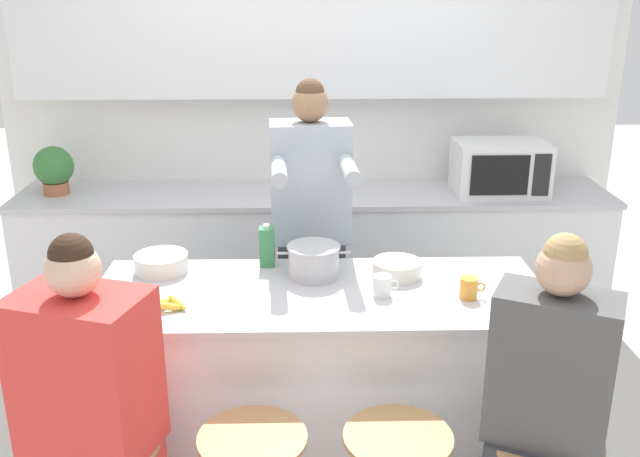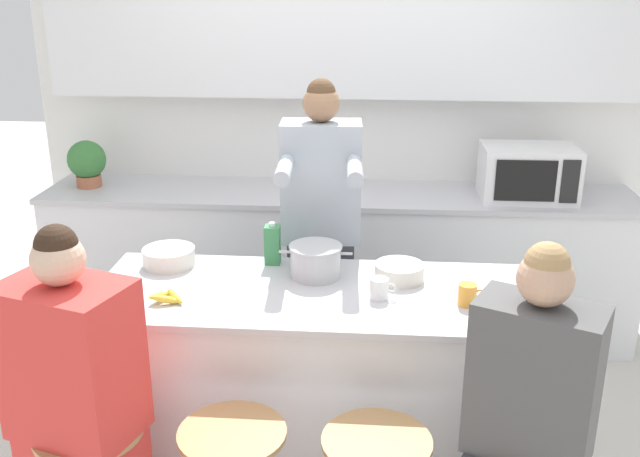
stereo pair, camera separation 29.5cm
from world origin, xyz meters
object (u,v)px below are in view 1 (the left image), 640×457
Objects in this scene: coffee_cup_near at (469,288)px; potted_plant at (54,169)px; fruit_bowl at (397,269)px; juice_carton at (267,246)px; kitchen_island at (320,384)px; microwave at (500,167)px; coffee_cup_far at (382,286)px; banana_bunch at (169,304)px; person_cooking at (311,255)px; cooking_pot at (314,261)px; person_wrapped_blanket at (94,440)px; person_seated_near at (542,441)px.

potted_plant is (-2.14, 1.50, 0.12)m from coffee_cup_near.
juice_carton reaches higher than fruit_bowl.
microwave is (1.11, 1.38, 0.61)m from kitchen_island.
microwave is (0.51, 1.46, 0.12)m from coffee_cup_near.
juice_carton is (-0.48, 0.34, 0.05)m from coffee_cup_far.
kitchen_island is 0.65m from juice_carton.
kitchen_island is 12.08× the size of banana_bunch.
person_cooking reaches higher than coffee_cup_far.
fruit_bowl reaches higher than banana_bunch.
juice_carton reaches higher than banana_bunch.
microwave is at bearing 51.23° from kitchen_island.
cooking_pot is 0.36m from fruit_bowl.
person_cooking is 1.44m from person_wrapped_blanket.
person_cooking is 8.01× the size of fruit_bowl.
cooking_pot is (0.01, -0.40, 0.13)m from person_cooking.
juice_carton is 0.37× the size of microwave.
juice_carton is at bearing -130.46° from person_cooking.
microwave is at bearing 70.96° from coffee_cup_near.
person_wrapped_blanket is 0.60m from banana_bunch.
potted_plant is at bearing 147.17° from person_cooking.
cooking_pot is at bearing 159.58° from person_seated_near.
person_seated_near reaches higher than potted_plant.
fruit_bowl is 0.35m from coffee_cup_near.
coffee_cup_near is 1.55m from microwave.
person_wrapped_blanket is 8.95× the size of banana_bunch.
person_wrapped_blanket reaches higher than cooking_pot.
coffee_cup_near is (0.63, -0.24, -0.03)m from cooking_pot.
kitchen_island is 6.58× the size of potted_plant.
person_wrapped_blanket is at bearing -69.94° from potted_plant.
person_wrapped_blanket is 6.58× the size of fruit_bowl.
cooking_pot is (-0.77, 0.81, 0.34)m from person_seated_near.
fruit_bowl is at bearing -14.02° from juice_carton.
fruit_bowl is at bearing 66.78° from coffee_cup_far.
person_seated_near is 0.67m from coffee_cup_near.
fruit_bowl is at bearing 23.15° from kitchen_island.
microwave reaches higher than banana_bunch.
juice_carton is at bearing -40.77° from potted_plant.
person_seated_near reaches higher than kitchen_island.
potted_plant is (-1.79, 1.47, 0.12)m from coffee_cup_far.
person_seated_near is 4.83× the size of potted_plant.
kitchen_island is at bearing -80.44° from cooking_pot.
person_wrapped_blanket is 1.01× the size of person_seated_near.
banana_bunch is 0.54× the size of potted_plant.
person_seated_near is 0.96m from fruit_bowl.
banana_bunch is at bearing -129.27° from juice_carton.
microwave is at bearing 42.06° from banana_bunch.
microwave reaches higher than coffee_cup_far.
kitchen_island is 1.05m from person_wrapped_blanket.
person_cooking is 1.22× the size of person_wrapped_blanket.
coffee_cup_near is 0.91m from juice_carton.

